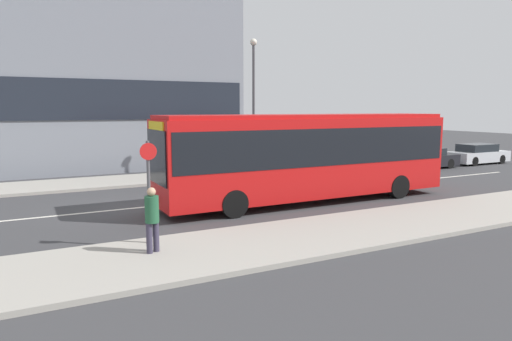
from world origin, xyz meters
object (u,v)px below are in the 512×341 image
at_px(city_bus, 308,152).
at_px(pedestrian_near_stop, 152,216).
at_px(parked_car_0, 360,162).
at_px(street_lamp, 254,93).
at_px(parked_car_1, 424,159).
at_px(parked_car_2, 478,154).
at_px(bus_stop_sign, 149,184).

bearing_deg(city_bus, pedestrian_near_stop, -153.74).
bearing_deg(parked_car_0, street_lamp, 165.43).
xyz_separation_m(city_bus, street_lamp, (1.15, 6.96, 2.49)).
relative_size(city_bus, parked_car_1, 2.77).
relative_size(city_bus, pedestrian_near_stop, 7.37).
xyz_separation_m(city_bus, parked_car_0, (7.14, 5.40, -1.34)).
distance_m(city_bus, pedestrian_near_stop, 8.25).
height_order(parked_car_2, pedestrian_near_stop, pedestrian_near_stop).
bearing_deg(parked_car_0, city_bus, -142.87).
height_order(parked_car_1, bus_stop_sign, bus_stop_sign).
bearing_deg(parked_car_0, parked_car_2, -1.06).
bearing_deg(parked_car_2, city_bus, -162.90).
xyz_separation_m(parked_car_1, pedestrian_near_stop, (-19.13, -9.11, 0.44)).
bearing_deg(parked_car_1, parked_car_0, 177.17).
height_order(city_bus, parked_car_1, city_bus).
height_order(parked_car_0, parked_car_1, parked_car_0).
xyz_separation_m(parked_car_1, parked_car_2, (5.03, 0.06, 0.02)).
bearing_deg(parked_car_1, parked_car_2, 0.63).
relative_size(parked_car_0, bus_stop_sign, 1.55).
relative_size(parked_car_1, parked_car_2, 1.00).
bearing_deg(parked_car_1, street_lamp, 170.56).
height_order(parked_car_1, parked_car_2, parked_car_2).
xyz_separation_m(parked_car_1, street_lamp, (-10.79, 1.79, 3.85)).
distance_m(parked_car_0, bus_stop_sign, 16.58).
xyz_separation_m(parked_car_0, bus_stop_sign, (-14.18, -8.52, 1.08)).
relative_size(city_bus, street_lamp, 1.68).
height_order(city_bus, pedestrian_near_stop, city_bus).
distance_m(city_bus, parked_car_1, 13.08).
bearing_deg(street_lamp, parked_car_0, -14.57).
bearing_deg(street_lamp, bus_stop_sign, -129.10).
xyz_separation_m(city_bus, pedestrian_near_stop, (-7.19, -3.94, -0.92)).
distance_m(parked_car_1, street_lamp, 11.60).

